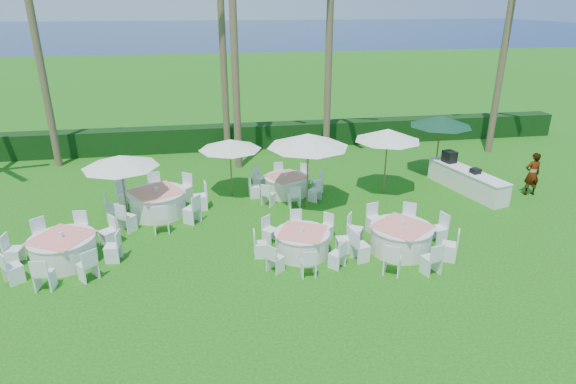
% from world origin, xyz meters
% --- Properties ---
extents(ground, '(120.00, 120.00, 0.00)m').
position_xyz_m(ground, '(0.00, 0.00, 0.00)').
color(ground, '#14590F').
rests_on(ground, ground).
extents(hedge, '(34.00, 1.00, 1.20)m').
position_xyz_m(hedge, '(0.00, 12.00, 0.60)').
color(hedge, black).
rests_on(hedge, ground).
extents(ocean, '(260.00, 260.00, 0.00)m').
position_xyz_m(ocean, '(0.00, 102.00, 0.00)').
color(ocean, '#072146').
rests_on(ocean, ground).
extents(banquet_table_a, '(3.26, 3.26, 0.98)m').
position_xyz_m(banquet_table_a, '(-6.26, 1.11, 0.43)').
color(banquet_table_a, white).
rests_on(banquet_table_a, ground).
extents(banquet_table_b, '(2.91, 2.91, 0.89)m').
position_xyz_m(banquet_table_b, '(0.66, 0.46, 0.39)').
color(banquet_table_b, white).
rests_on(banquet_table_b, ground).
extents(banquet_table_c, '(3.29, 3.29, 0.99)m').
position_xyz_m(banquet_table_c, '(3.65, 0.15, 0.44)').
color(banquet_table_c, white).
rests_on(banquet_table_c, ground).
extents(banquet_table_d, '(3.52, 3.52, 1.05)m').
position_xyz_m(banquet_table_d, '(-3.84, 4.16, 0.46)').
color(banquet_table_d, white).
rests_on(banquet_table_d, ground).
extents(banquet_table_e, '(2.97, 2.97, 0.90)m').
position_xyz_m(banquet_table_e, '(0.97, 5.27, 0.39)').
color(banquet_table_e, white).
rests_on(banquet_table_e, ground).
extents(umbrella_a, '(2.55, 2.55, 2.35)m').
position_xyz_m(umbrella_a, '(-4.87, 3.86, 2.14)').
color(umbrella_a, brown).
rests_on(umbrella_a, ground).
extents(umbrella_b, '(2.94, 2.94, 2.79)m').
position_xyz_m(umbrella_b, '(1.54, 3.94, 2.54)').
color(umbrella_b, brown).
rests_on(umbrella_b, ground).
extents(umbrella_c, '(2.40, 2.40, 2.24)m').
position_xyz_m(umbrella_c, '(-1.14, 5.59, 2.05)').
color(umbrella_c, brown).
rests_on(umbrella_c, ground).
extents(umbrella_d, '(2.55, 2.55, 2.60)m').
position_xyz_m(umbrella_d, '(4.82, 4.80, 2.37)').
color(umbrella_d, brown).
rests_on(umbrella_d, ground).
extents(umbrella_green, '(2.63, 2.63, 2.64)m').
position_xyz_m(umbrella_green, '(7.77, 6.43, 2.41)').
color(umbrella_green, brown).
rests_on(umbrella_green, ground).
extents(buffet_table, '(1.68, 3.89, 1.35)m').
position_xyz_m(buffet_table, '(8.11, 4.44, 0.47)').
color(buffet_table, white).
rests_on(buffet_table, ground).
extents(staff_person, '(0.64, 0.44, 1.72)m').
position_xyz_m(staff_person, '(10.40, 3.65, 0.86)').
color(staff_person, gray).
rests_on(staff_person, ground).
extents(palm_a, '(4.38, 4.24, 11.67)m').
position_xyz_m(palm_a, '(-8.84, 10.52, 6.32)').
color(palm_a, brown).
rests_on(palm_a, ground).
extents(palm_b, '(4.29, 4.35, 8.86)m').
position_xyz_m(palm_b, '(-1.02, 11.16, 4.89)').
color(palm_b, brown).
rests_on(palm_b, ground).
extents(palm_c, '(4.30, 4.34, 13.08)m').
position_xyz_m(palm_c, '(-0.63, 8.92, 7.04)').
color(palm_c, brown).
rests_on(palm_c, ground).
extents(palm_d, '(4.39, 4.21, 8.37)m').
position_xyz_m(palm_d, '(3.70, 9.88, 4.64)').
color(palm_d, brown).
rests_on(palm_d, ground).
extents(palm_e, '(4.37, 4.25, 10.70)m').
position_xyz_m(palm_e, '(11.99, 9.27, 5.83)').
color(palm_e, brown).
rests_on(palm_e, ground).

